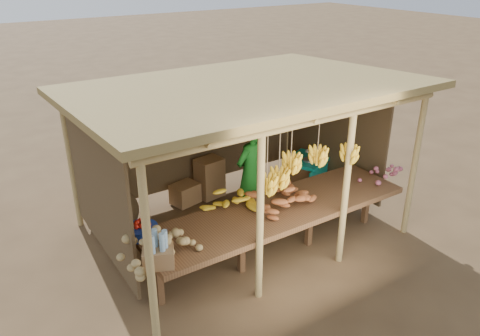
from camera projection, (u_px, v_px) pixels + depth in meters
ground at (240, 228)px, 7.46m from camera, size 60.00×60.00×0.00m
stall_structure at (239, 112)px, 6.69m from camera, size 4.70×3.50×2.43m
counter at (278, 212)px, 6.43m from camera, size 3.90×1.05×0.80m
potato_heap at (157, 244)px, 5.29m from camera, size 1.13×0.82×0.37m
sweet_potato_heap at (280, 193)px, 6.44m from camera, size 1.05×0.67×0.36m
onion_heap at (382, 169)px, 7.18m from camera, size 0.87×0.58×0.36m
banana_pile at (234, 198)px, 6.30m from camera, size 0.72×0.51×0.35m
tomato_basin at (142, 230)px, 5.75m from camera, size 0.39×0.39×0.20m
bottle_box at (158, 252)px, 5.17m from camera, size 0.42×0.39×0.43m
vendor at (251, 173)px, 7.40m from camera, size 0.69×0.55×1.66m
tarp_crate at (307, 174)px, 8.47m from camera, size 0.92×0.86×0.87m
carton_stack at (202, 183)px, 8.24m from camera, size 1.00×0.44×0.72m
burlap_sacks at (112, 210)px, 7.45m from camera, size 0.86×0.45×0.61m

